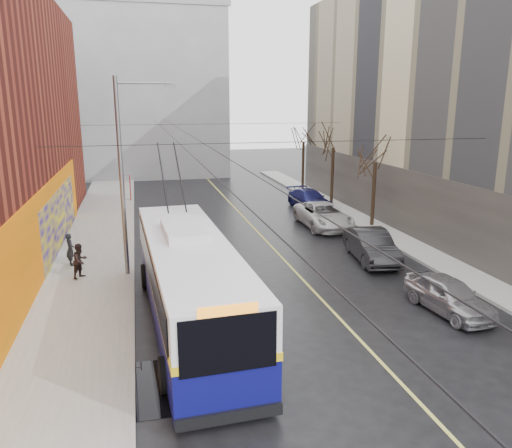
{
  "coord_description": "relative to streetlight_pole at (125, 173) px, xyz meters",
  "views": [
    {
      "loc": [
        -5.6,
        -12.73,
        7.97
      ],
      "look_at": [
        -0.71,
        7.69,
        2.76
      ],
      "focal_mm": 35.0,
      "sensor_mm": 36.0,
      "label": 1
    }
  ],
  "objects": [
    {
      "name": "building_far",
      "position": [
        0.14,
        34.99,
        4.17
      ],
      "size": [
        20.5,
        12.1,
        18.0
      ],
      "color": "gray",
      "rests_on": "ground"
    },
    {
      "name": "following_car",
      "position": [
        3.39,
        6.97,
        -4.09
      ],
      "size": [
        2.36,
        4.66,
        1.52
      ],
      "primitive_type": "imported",
      "rotation": [
        0.0,
        0.0,
        -0.13
      ],
      "color": "#98989C",
      "rests_on": "ground"
    },
    {
      "name": "tree_far",
      "position": [
        15.14,
        20.0,
        0.3
      ],
      "size": [
        3.2,
        3.2,
        6.57
      ],
      "color": "black",
      "rests_on": "ground"
    },
    {
      "name": "puddle",
      "position": [
        0.83,
        -9.69,
        -4.84
      ],
      "size": [
        2.29,
        3.08,
        0.01
      ],
      "primitive_type": "cube",
      "color": "black",
      "rests_on": "ground"
    },
    {
      "name": "ground",
      "position": [
        6.14,
        -10.0,
        -4.85
      ],
      "size": [
        140.0,
        140.0,
        0.0
      ],
      "primitive_type": "plane",
      "color": "black",
      "rests_on": "ground"
    },
    {
      "name": "parked_car_a",
      "position": [
        11.94,
        -7.0,
        -4.15
      ],
      "size": [
        2.03,
        4.22,
        1.39
      ],
      "primitive_type": "imported",
      "rotation": [
        0.0,
        0.0,
        0.1
      ],
      "color": "#A3A2A7",
      "rests_on": "ground"
    },
    {
      "name": "parked_car_b",
      "position": [
        11.94,
        -0.39,
        -4.06
      ],
      "size": [
        2.28,
        4.97,
        1.58
      ],
      "primitive_type": "imported",
      "rotation": [
        0.0,
        0.0,
        -0.13
      ],
      "color": "black",
      "rests_on": "ground"
    },
    {
      "name": "trolleybus",
      "position": [
        2.16,
        -5.72,
        -3.15
      ],
      "size": [
        3.44,
        13.01,
        6.11
      ],
      "rotation": [
        0.0,
        0.0,
        0.04
      ],
      "color": "#0B0B53",
      "rests_on": "ground"
    },
    {
      "name": "sidewalk_right",
      "position": [
        15.14,
        2.0,
        -4.77
      ],
      "size": [
        2.0,
        60.0,
        0.15
      ],
      "primitive_type": "cube",
      "color": "gray",
      "rests_on": "ground"
    },
    {
      "name": "tree_near",
      "position": [
        15.14,
        6.0,
        0.13
      ],
      "size": [
        3.2,
        3.2,
        6.4
      ],
      "color": "black",
      "rests_on": "ground"
    },
    {
      "name": "streetlight_pole",
      "position": [
        0.0,
        0.0,
        0.0
      ],
      "size": [
        2.65,
        0.6,
        9.0
      ],
      "color": "slate",
      "rests_on": "ground"
    },
    {
      "name": "catenary_wires",
      "position": [
        3.6,
        4.77,
        1.4
      ],
      "size": [
        18.0,
        60.0,
        0.22
      ],
      "color": "black"
    },
    {
      "name": "lane_line",
      "position": [
        7.64,
        4.0,
        -4.84
      ],
      "size": [
        0.12,
        50.0,
        0.01
      ],
      "primitive_type": "cube",
      "color": "#BFB74C",
      "rests_on": "ground"
    },
    {
      "name": "pedestrian_a",
      "position": [
        -2.84,
        1.92,
        -3.9
      ],
      "size": [
        0.54,
        0.67,
        1.6
      ],
      "primitive_type": "imported",
      "rotation": [
        0.0,
        0.0,
        1.87
      ],
      "color": "black",
      "rests_on": "sidewalk_left"
    },
    {
      "name": "parked_car_d",
      "position": [
        13.14,
        12.43,
        -4.14
      ],
      "size": [
        2.59,
        5.08,
        1.41
      ],
      "primitive_type": "imported",
      "rotation": [
        0.0,
        0.0,
        0.13
      ],
      "color": "navy",
      "rests_on": "ground"
    },
    {
      "name": "tree_mid",
      "position": [
        15.14,
        13.0,
        0.41
      ],
      "size": [
        3.2,
        3.2,
        6.68
      ],
      "color": "black",
      "rests_on": "ground"
    },
    {
      "name": "sidewalk_left",
      "position": [
        -1.86,
        2.0,
        -4.77
      ],
      "size": [
        4.0,
        60.0,
        0.15
      ],
      "primitive_type": "cube",
      "color": "gray",
      "rests_on": "ground"
    },
    {
      "name": "pigeons_flying",
      "position": [
        3.96,
        1.19,
        2.5
      ],
      "size": [
        3.34,
        3.23,
        0.87
      ],
      "color": "slate"
    },
    {
      "name": "pedestrian_b",
      "position": [
        -2.19,
        -0.07,
        -3.9
      ],
      "size": [
        0.96,
        0.99,
        1.6
      ],
      "primitive_type": "imported",
      "rotation": [
        0.0,
        0.0,
        0.9
      ],
      "color": "black",
      "rests_on": "sidewalk_left"
    },
    {
      "name": "parked_car_c",
      "position": [
        12.05,
        6.7,
        -4.07
      ],
      "size": [
        2.6,
        5.6,
        1.55
      ],
      "primitive_type": "imported",
      "rotation": [
        0.0,
        0.0,
        -0.0
      ],
      "color": "silver",
      "rests_on": "ground"
    }
  ]
}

